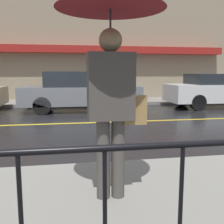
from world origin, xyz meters
TOP-DOWN VIEW (x-y plane):
  - ground_plane at (0.00, 0.00)m, footprint 80.00×80.00m
  - sidewalk_near at (0.00, -5.22)m, footprint 28.00×2.77m
  - sidewalk_far at (0.00, 4.93)m, footprint 28.00×2.19m
  - lane_marking at (0.00, 0.00)m, footprint 25.20×0.12m
  - building_storefront at (0.00, 6.15)m, footprint 28.00×0.85m
  - railing_foreground at (-0.00, -6.35)m, footprint 12.00×0.04m
  - pedestrian at (0.68, -4.96)m, footprint 1.09×1.09m
  - car_grey at (0.69, 2.57)m, footprint 4.51×1.75m
  - car_white at (6.63, 2.57)m, footprint 4.60×1.70m

SIDE VIEW (x-z plane):
  - ground_plane at x=0.00m, z-range 0.00..0.00m
  - lane_marking at x=0.00m, z-range 0.00..0.01m
  - sidewalk_near at x=0.00m, z-range 0.00..0.14m
  - sidewalk_far at x=0.00m, z-range 0.00..0.14m
  - car_white at x=6.63m, z-range 0.03..1.44m
  - car_grey at x=0.69m, z-range 0.01..1.51m
  - railing_foreground at x=0.00m, z-range 0.27..1.25m
  - pedestrian at x=0.68m, z-range 0.77..2.96m
  - building_storefront at x=0.00m, z-range -0.02..5.67m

